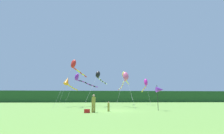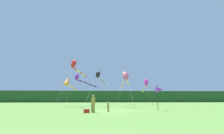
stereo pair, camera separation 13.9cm
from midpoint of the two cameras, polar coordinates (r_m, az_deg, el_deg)
ground_plane at (r=19.16m, az=1.39°, el=-15.53°), size 120.00×120.00×0.00m
distant_treeline at (r=64.07m, az=-2.17°, el=-10.65°), size 108.00×2.93×4.46m
person_adult at (r=16.69m, az=-6.61°, el=-12.60°), size 0.40×0.40×1.80m
person_child at (r=17.95m, az=-1.16°, el=-13.91°), size 0.23×0.23×1.06m
cooler_box at (r=16.40m, az=-8.93°, el=-15.46°), size 0.56×0.39×0.36m
banner_flag_pole at (r=20.26m, az=17.05°, el=-7.90°), size 0.90×0.70×3.01m
kite_rainbow at (r=27.07m, az=4.96°, el=-3.81°), size 1.36×9.90×6.05m
kite_magenta at (r=38.28m, az=12.27°, el=-5.75°), size 1.03×9.72×6.21m
kite_yellow at (r=37.83m, az=4.69°, el=-3.20°), size 4.40×10.05×7.85m
kite_red at (r=28.40m, az=-13.17°, el=0.54°), size 3.77×8.82×8.23m
kite_black at (r=29.13m, az=-4.70°, el=-3.12°), size 3.94×8.63×6.51m
kite_orange at (r=29.66m, az=-15.55°, el=-5.13°), size 2.13×6.71×5.39m
kite_purple at (r=31.81m, az=-11.40°, el=-4.22°), size 6.04×5.76×6.31m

